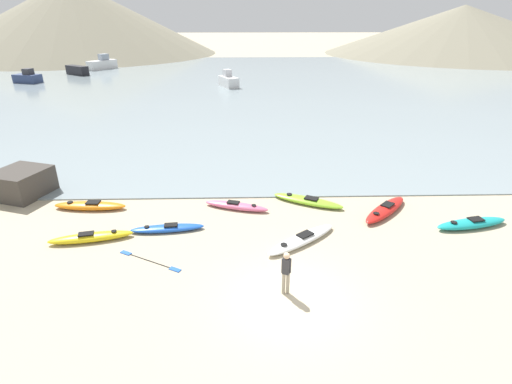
% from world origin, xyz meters
% --- Properties ---
extents(ground_plane, '(400.00, 400.00, 0.00)m').
position_xyz_m(ground_plane, '(0.00, 0.00, 0.00)').
color(ground_plane, tan).
extents(bay_water, '(160.00, 70.00, 0.06)m').
position_xyz_m(bay_water, '(0.00, 42.67, 0.03)').
color(bay_water, gray).
rests_on(bay_water, ground_plane).
extents(far_hill_midleft, '(61.31, 61.31, 15.22)m').
position_xyz_m(far_hill_midleft, '(-38.62, 86.41, 7.61)').
color(far_hill_midleft, gray).
rests_on(far_hill_midleft, ground_plane).
extents(far_hill_midright, '(59.07, 59.07, 10.20)m').
position_xyz_m(far_hill_midright, '(46.67, 83.46, 5.10)').
color(far_hill_midright, gray).
rests_on(far_hill_midright, ground_plane).
extents(kayak_on_sand_0, '(3.28, 2.81, 0.32)m').
position_xyz_m(kayak_on_sand_0, '(0.85, 3.42, 0.14)').
color(kayak_on_sand_0, white).
rests_on(kayak_on_sand_0, ground_plane).
extents(kayak_on_sand_1, '(2.97, 3.09, 0.39)m').
position_xyz_m(kayak_on_sand_1, '(5.02, 5.89, 0.17)').
color(kayak_on_sand_1, red).
rests_on(kayak_on_sand_1, ground_plane).
extents(kayak_on_sand_2, '(3.09, 0.93, 0.30)m').
position_xyz_m(kayak_on_sand_2, '(-4.68, 4.50, 0.13)').
color(kayak_on_sand_2, blue).
rests_on(kayak_on_sand_2, ground_plane).
extents(kayak_on_sand_3, '(3.40, 0.97, 0.37)m').
position_xyz_m(kayak_on_sand_3, '(-8.66, 6.69, 0.16)').
color(kayak_on_sand_3, orange).
rests_on(kayak_on_sand_3, ground_plane).
extents(kayak_on_sand_4, '(3.41, 1.42, 0.38)m').
position_xyz_m(kayak_on_sand_4, '(8.28, 4.48, 0.17)').
color(kayak_on_sand_4, teal).
rests_on(kayak_on_sand_4, ground_plane).
extents(kayak_on_sand_5, '(3.32, 1.27, 0.37)m').
position_xyz_m(kayak_on_sand_5, '(-7.61, 3.77, 0.16)').
color(kayak_on_sand_5, yellow).
rests_on(kayak_on_sand_5, ground_plane).
extents(kayak_on_sand_6, '(3.45, 2.29, 0.34)m').
position_xyz_m(kayak_on_sand_6, '(1.61, 6.97, 0.15)').
color(kayak_on_sand_6, '#8CCC2D').
rests_on(kayak_on_sand_6, ground_plane).
extents(kayak_on_sand_7, '(3.13, 1.54, 0.34)m').
position_xyz_m(kayak_on_sand_7, '(-1.82, 6.50, 0.15)').
color(kayak_on_sand_7, '#E5668C').
rests_on(kayak_on_sand_7, ground_plane).
extents(person_near_foreground, '(0.31, 0.25, 1.55)m').
position_xyz_m(person_near_foreground, '(-0.11, 0.26, 0.89)').
color(person_near_foreground, gray).
rests_on(person_near_foreground, ground_plane).
extents(moored_boat_0, '(4.12, 4.95, 2.33)m').
position_xyz_m(moored_boat_0, '(-24.67, 58.63, 0.88)').
color(moored_boat_0, white).
rests_on(moored_boat_0, bay_water).
extents(moored_boat_1, '(2.75, 3.79, 2.03)m').
position_xyz_m(moored_boat_1, '(-3.37, 40.61, 0.77)').
color(moored_boat_1, white).
rests_on(moored_boat_1, bay_water).
extents(moored_boat_2, '(3.68, 2.73, 1.81)m').
position_xyz_m(moored_boat_2, '(-29.88, 44.50, 0.69)').
color(moored_boat_2, navy).
rests_on(moored_boat_2, bay_water).
extents(moored_boat_3, '(4.04, 3.50, 1.29)m').
position_xyz_m(moored_boat_3, '(-26.21, 51.89, 0.71)').
color(moored_boat_3, black).
rests_on(moored_boat_3, bay_water).
extents(loose_paddle, '(2.52, 1.51, 0.03)m').
position_xyz_m(loose_paddle, '(-4.95, 2.24, 0.01)').
color(loose_paddle, black).
rests_on(loose_paddle, ground_plane).
extents(shoreline_rock, '(2.90, 2.97, 1.33)m').
position_xyz_m(shoreline_rock, '(-12.53, 8.36, 0.66)').
color(shoreline_rock, '#423D38').
rests_on(shoreline_rock, ground_plane).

